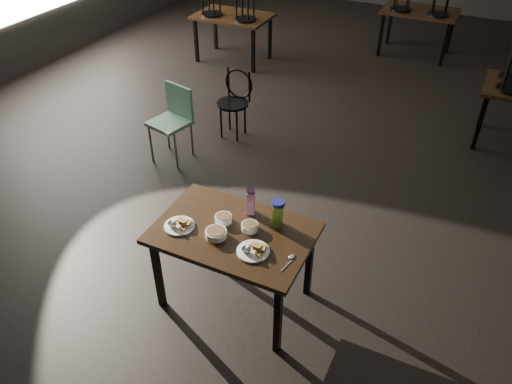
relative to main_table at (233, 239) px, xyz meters
The scene contains 13 objects.
main_table is the anchor object (origin of this frame).
plate_left 0.43m from the main_table, 161.16° to the right, with size 0.23×0.23×0.08m.
plate_right 0.29m from the main_table, 31.56° to the right, with size 0.24×0.24×0.08m.
bowl_near 0.18m from the main_table, 150.15° to the left, with size 0.13×0.13×0.05m.
bowl_far 0.17m from the main_table, 34.10° to the left, with size 0.13×0.13×0.05m.
bowl_big 0.18m from the main_table, 128.62° to the right, with size 0.16×0.16×0.06m.
juice_carton 0.32m from the main_table, 84.64° to the left, with size 0.08×0.08×0.25m.
water_bottle 0.40m from the main_table, 38.43° to the left, with size 0.12×0.12×0.22m.
spoon 0.52m from the main_table, ahead, with size 0.05×0.20×0.01m.
bentwood_chair 2.80m from the main_table, 117.37° to the left, with size 0.39×0.39×0.83m.
school_chair 2.38m from the main_table, 134.61° to the left, with size 0.49×0.49×0.88m.
bg_table_left 5.22m from the main_table, 117.99° to the left, with size 1.20×0.80×1.48m.
bg_table_far 6.18m from the main_table, 87.96° to the left, with size 1.20×0.80×1.48m.
Camera 1 is at (1.57, -5.36, 3.24)m, focal length 35.00 mm.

